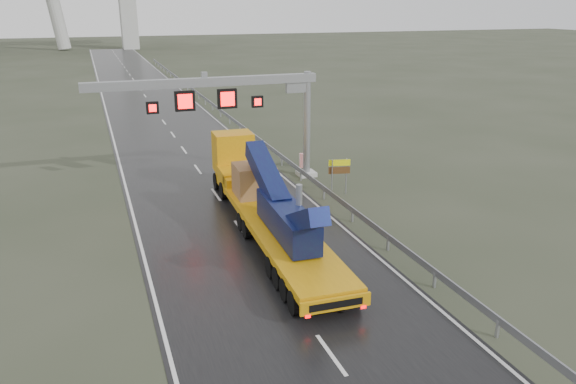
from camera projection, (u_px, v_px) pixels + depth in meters
name	position (u px, v px, depth m)	size (l,w,h in m)	color
ground	(310.00, 325.00, 21.07)	(400.00, 400.00, 0.00)	#2F3626
road	(164.00, 122.00, 56.77)	(11.00, 200.00, 0.02)	black
guardrail	(249.00, 131.00, 49.56)	(0.20, 140.00, 1.40)	gray
sign_gantry	(238.00, 99.00, 36.00)	(14.90, 1.20, 7.42)	#BBBCB7
heavy_haul_truck	(260.00, 193.00, 30.47)	(3.31, 18.70, 4.37)	orange
exit_sign_pair	(339.00, 170.00, 34.90)	(1.34, 0.35, 2.33)	#999CA2
striped_barrier	(304.00, 160.00, 41.12)	(0.62, 0.34, 1.05)	red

